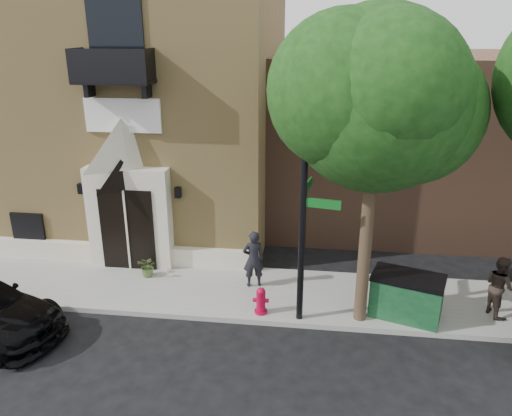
{
  "coord_description": "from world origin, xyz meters",
  "views": [
    {
      "loc": [
        4.72,
        -11.11,
        7.4
      ],
      "look_at": [
        3.06,
        2.0,
        2.53
      ],
      "focal_mm": 35.0,
      "sensor_mm": 36.0,
      "label": 1
    }
  ],
  "objects_px": {
    "street_sign": "(304,205)",
    "pedestrian_far": "(499,286)",
    "pedestrian_near": "(253,259)",
    "fire_hydrant": "(261,301)",
    "dumpster": "(407,296)"
  },
  "relations": [
    {
      "from": "fire_hydrant",
      "to": "pedestrian_near",
      "type": "distance_m",
      "value": 1.59
    },
    {
      "from": "street_sign",
      "to": "dumpster",
      "type": "relative_size",
      "value": 3.09
    },
    {
      "from": "dumpster",
      "to": "pedestrian_near",
      "type": "distance_m",
      "value": 4.34
    },
    {
      "from": "dumpster",
      "to": "pedestrian_near",
      "type": "xyz_separation_m",
      "value": [
        -4.19,
        1.12,
        0.26
      ]
    },
    {
      "from": "street_sign",
      "to": "pedestrian_far",
      "type": "bearing_deg",
      "value": 20.41
    },
    {
      "from": "street_sign",
      "to": "pedestrian_near",
      "type": "bearing_deg",
      "value": 143.72
    },
    {
      "from": "fire_hydrant",
      "to": "pedestrian_far",
      "type": "height_order",
      "value": "pedestrian_far"
    },
    {
      "from": "street_sign",
      "to": "pedestrian_near",
      "type": "xyz_separation_m",
      "value": [
        -1.44,
        1.57,
        -2.3
      ]
    },
    {
      "from": "fire_hydrant",
      "to": "pedestrian_near",
      "type": "bearing_deg",
      "value": 105.01
    },
    {
      "from": "fire_hydrant",
      "to": "pedestrian_near",
      "type": "xyz_separation_m",
      "value": [
        -0.39,
        1.46,
        0.5
      ]
    },
    {
      "from": "dumpster",
      "to": "street_sign",
      "type": "bearing_deg",
      "value": -152.6
    },
    {
      "from": "pedestrian_near",
      "to": "fire_hydrant",
      "type": "bearing_deg",
      "value": 87.37
    },
    {
      "from": "street_sign",
      "to": "pedestrian_far",
      "type": "xyz_separation_m",
      "value": [
        5.14,
        0.85,
        -2.33
      ]
    },
    {
      "from": "fire_hydrant",
      "to": "pedestrian_far",
      "type": "bearing_deg",
      "value": 6.77
    },
    {
      "from": "dumpster",
      "to": "pedestrian_near",
      "type": "height_order",
      "value": "pedestrian_near"
    }
  ]
}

